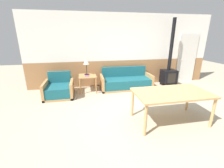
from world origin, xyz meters
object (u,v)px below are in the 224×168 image
armchair (59,90)px  side_table (88,78)px  couch (126,82)px  wood_stove (169,71)px  dining_table (172,95)px  table_lamp (86,62)px

armchair → side_table: (0.94, 0.28, 0.27)m
couch → wood_stove: size_ratio=0.75×
dining_table → side_table: bearing=127.3°
dining_table → wood_stove: size_ratio=0.66×
armchair → dining_table: bearing=-52.9°
couch → wood_stove: bearing=0.0°
couch → dining_table: (0.36, -2.40, 0.42)m
side_table → wood_stove: 3.16m
dining_table → wood_stove: (1.38, 2.40, -0.07)m
side_table → table_lamp: size_ratio=1.04×
dining_table → table_lamp: bearing=126.3°
armchair → wood_stove: 4.13m
dining_table → wood_stove: bearing=60.0°
side_table → dining_table: 2.94m
table_lamp → dining_table: 3.05m
table_lamp → dining_table: table_lamp is taller
table_lamp → dining_table: size_ratio=0.34×
side_table → wood_stove: (3.16, 0.06, 0.09)m
armchair → dining_table: (2.72, -2.05, 0.43)m
armchair → table_lamp: (0.93, 0.39, 0.80)m
armchair → table_lamp: table_lamp is taller
side_table → couch: bearing=2.5°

